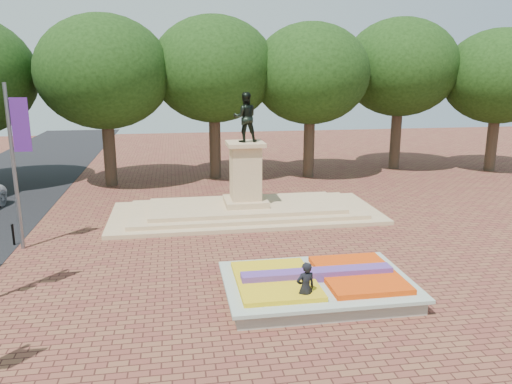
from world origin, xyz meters
TOP-DOWN VIEW (x-y plane):
  - ground at (0.00, 0.00)m, footprint 90.00×90.00m
  - flower_bed at (1.03, -2.00)m, footprint 6.30×4.30m
  - monument at (0.00, 8.00)m, footprint 14.00×6.00m
  - tree_row_back at (2.33, 18.00)m, footprint 44.80×8.80m
  - pedestrian at (0.24, -3.26)m, footprint 0.69×0.52m

SIDE VIEW (x-z plane):
  - ground at x=0.00m, z-range 0.00..0.00m
  - flower_bed at x=1.03m, z-range -0.08..0.83m
  - pedestrian at x=0.24m, z-range 0.00..1.72m
  - monument at x=0.00m, z-range -2.32..4.09m
  - tree_row_back at x=2.33m, z-range 1.46..11.89m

